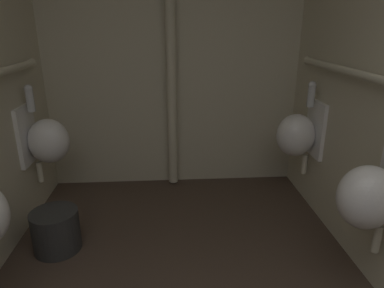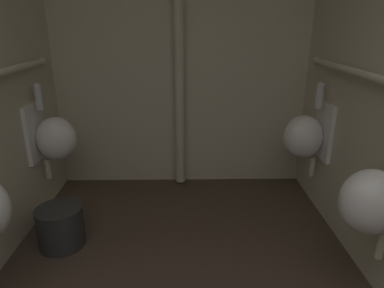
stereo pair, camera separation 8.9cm
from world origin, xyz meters
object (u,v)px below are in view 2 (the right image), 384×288
(urinal_right_mid, at_px, (375,200))
(urinal_right_far, at_px, (306,135))
(urinal_left_far, at_px, (54,137))
(standpipe_back_wall, at_px, (179,40))
(waste_bin, at_px, (61,227))

(urinal_right_mid, xyz_separation_m, urinal_right_far, (0.00, 1.03, 0.00))
(urinal_left_far, relative_size, urinal_right_mid, 1.00)
(urinal_left_far, xyz_separation_m, urinal_right_mid, (1.95, -1.02, 0.00))
(urinal_left_far, height_order, standpipe_back_wall, standpipe_back_wall)
(urinal_right_far, relative_size, waste_bin, 2.44)
(urinal_left_far, distance_m, urinal_right_mid, 2.20)
(standpipe_back_wall, bearing_deg, urinal_right_mid, -56.49)
(standpipe_back_wall, relative_size, waste_bin, 8.35)
(urinal_right_far, height_order, waste_bin, urinal_right_far)
(urinal_left_far, xyz_separation_m, urinal_right_far, (1.95, 0.01, 0.00))
(urinal_right_mid, distance_m, waste_bin, 1.93)
(urinal_right_mid, height_order, waste_bin, urinal_right_mid)
(urinal_left_far, distance_m, standpipe_back_wall, 1.27)
(urinal_right_mid, height_order, standpipe_back_wall, standpipe_back_wall)
(urinal_left_far, bearing_deg, urinal_right_far, 0.28)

